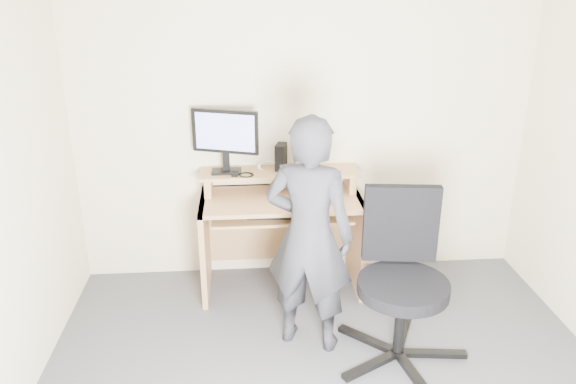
{
  "coord_description": "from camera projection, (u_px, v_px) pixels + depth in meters",
  "views": [
    {
      "loc": [
        -0.46,
        -2.4,
        2.31
      ],
      "look_at": [
        -0.18,
        1.05,
        0.95
      ],
      "focal_mm": 35.0,
      "sensor_mm": 36.0,
      "label": 1
    }
  ],
  "objects": [
    {
      "name": "back_wall",
      "position": [
        304.0,
        121.0,
        4.27
      ],
      "size": [
        3.5,
        0.02,
        2.5
      ],
      "primitive_type": "cube",
      "color": "beige",
      "rests_on": "ground"
    },
    {
      "name": "desk",
      "position": [
        281.0,
        218.0,
        4.31
      ],
      "size": [
        1.2,
        0.6,
        0.91
      ],
      "color": "tan",
      "rests_on": "ground"
    },
    {
      "name": "monitor",
      "position": [
        225.0,
        135.0,
        4.1
      ],
      "size": [
        0.49,
        0.2,
        0.48
      ],
      "rotation": [
        0.0,
        0.0,
        -0.33
      ],
      "color": "black",
      "rests_on": "desk"
    },
    {
      "name": "external_drive",
      "position": [
        281.0,
        157.0,
        4.23
      ],
      "size": [
        0.1,
        0.14,
        0.2
      ],
      "primitive_type": "cube",
      "rotation": [
        0.0,
        0.0,
        -0.28
      ],
      "color": "black",
      "rests_on": "desk"
    },
    {
      "name": "travel_mug",
      "position": [
        299.0,
        158.0,
        4.22
      ],
      "size": [
        0.1,
        0.1,
        0.2
      ],
      "primitive_type": "cylinder",
      "rotation": [
        0.0,
        0.0,
        -0.15
      ],
      "color": "silver",
      "rests_on": "desk"
    },
    {
      "name": "smartphone",
      "position": [
        322.0,
        169.0,
        4.25
      ],
      "size": [
        0.08,
        0.13,
        0.01
      ],
      "primitive_type": "cube",
      "rotation": [
        0.0,
        0.0,
        -0.05
      ],
      "color": "black",
      "rests_on": "desk"
    },
    {
      "name": "charger",
      "position": [
        235.0,
        174.0,
        4.12
      ],
      "size": [
        0.05,
        0.05,
        0.03
      ],
      "primitive_type": "cube",
      "rotation": [
        0.0,
        0.0,
        -0.26
      ],
      "color": "black",
      "rests_on": "desk"
    },
    {
      "name": "headphones",
      "position": [
        268.0,
        167.0,
        4.3
      ],
      "size": [
        0.17,
        0.17,
        0.06
      ],
      "primitive_type": "torus",
      "rotation": [
        0.26,
        0.0,
        0.07
      ],
      "color": "silver",
      "rests_on": "desk"
    },
    {
      "name": "keyboard",
      "position": [
        279.0,
        213.0,
        4.1
      ],
      "size": [
        0.47,
        0.22,
        0.03
      ],
      "primitive_type": "cube",
      "rotation": [
        0.0,
        0.0,
        -0.08
      ],
      "color": "black",
      "rests_on": "desk"
    },
    {
      "name": "mouse",
      "position": [
        318.0,
        199.0,
        4.08
      ],
      "size": [
        0.1,
        0.07,
        0.04
      ],
      "primitive_type": "ellipsoid",
      "rotation": [
        0.0,
        0.0,
        0.06
      ],
      "color": "black",
      "rests_on": "desk"
    },
    {
      "name": "office_chair",
      "position": [
        402.0,
        272.0,
        3.46
      ],
      "size": [
        0.83,
        0.84,
        1.06
      ],
      "rotation": [
        0.0,
        0.0,
        -0.12
      ],
      "color": "black",
      "rests_on": "ground"
    },
    {
      "name": "person",
      "position": [
        309.0,
        236.0,
        3.49
      ],
      "size": [
        0.67,
        0.56,
        1.55
      ],
      "primitive_type": "imported",
      "rotation": [
        0.0,
        0.0,
        2.75
      ],
      "color": "black",
      "rests_on": "ground"
    }
  ]
}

